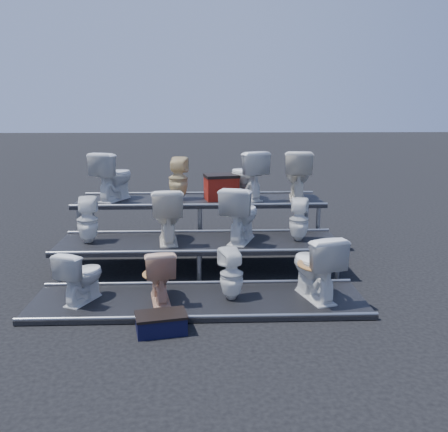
{
  "coord_description": "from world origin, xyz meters",
  "views": [
    {
      "loc": [
        0.09,
        -7.24,
        2.45
      ],
      "look_at": [
        0.37,
        0.1,
        0.82
      ],
      "focal_mm": 40.0,
      "sensor_mm": 36.0,
      "label": 1
    }
  ],
  "objects_px": {
    "toilet_7": "(299,220)",
    "step_stool": "(161,324)",
    "toilet_1": "(159,274)",
    "toilet_3": "(315,266)",
    "toilet_4": "(87,220)",
    "toilet_11": "(298,175)",
    "toilet_5": "(167,215)",
    "toilet_2": "(232,274)",
    "toilet_10": "(247,175)",
    "toilet_0": "(81,276)",
    "toilet_6": "(241,214)",
    "toilet_8": "(113,176)",
    "red_crate": "(221,188)",
    "toilet_9": "(178,179)"
  },
  "relations": [
    {
      "from": "toilet_9",
      "to": "toilet_10",
      "type": "xyz_separation_m",
      "value": [
        1.18,
        0.0,
        0.06
      ]
    },
    {
      "from": "toilet_7",
      "to": "red_crate",
      "type": "height_order",
      "value": "red_crate"
    },
    {
      "from": "toilet_4",
      "to": "step_stool",
      "type": "bearing_deg",
      "value": 116.36
    },
    {
      "from": "toilet_0",
      "to": "toilet_2",
      "type": "height_order",
      "value": "toilet_0"
    },
    {
      "from": "step_stool",
      "to": "toilet_10",
      "type": "bearing_deg",
      "value": 58.41
    },
    {
      "from": "toilet_2",
      "to": "toilet_11",
      "type": "xyz_separation_m",
      "value": [
        1.28,
        2.6,
        0.9
      ]
    },
    {
      "from": "toilet_6",
      "to": "toilet_9",
      "type": "relative_size",
      "value": 1.15
    },
    {
      "from": "toilet_1",
      "to": "toilet_11",
      "type": "xyz_separation_m",
      "value": [
        2.19,
        2.6,
        0.89
      ]
    },
    {
      "from": "toilet_0",
      "to": "toilet_7",
      "type": "relative_size",
      "value": 1.04
    },
    {
      "from": "toilet_7",
      "to": "toilet_10",
      "type": "distance_m",
      "value": 1.55
    },
    {
      "from": "toilet_9",
      "to": "toilet_10",
      "type": "relative_size",
      "value": 0.86
    },
    {
      "from": "toilet_0",
      "to": "toilet_5",
      "type": "height_order",
      "value": "toilet_5"
    },
    {
      "from": "toilet_5",
      "to": "toilet_6",
      "type": "relative_size",
      "value": 0.97
    },
    {
      "from": "toilet_6",
      "to": "toilet_8",
      "type": "xyz_separation_m",
      "value": [
        -2.09,
        1.3,
        0.4
      ]
    },
    {
      "from": "toilet_10",
      "to": "toilet_3",
      "type": "bearing_deg",
      "value": 80.76
    },
    {
      "from": "toilet_2",
      "to": "toilet_4",
      "type": "distance_m",
      "value": 2.47
    },
    {
      "from": "step_stool",
      "to": "toilet_4",
      "type": "bearing_deg",
      "value": 108.56
    },
    {
      "from": "step_stool",
      "to": "toilet_1",
      "type": "bearing_deg",
      "value": 84.03
    },
    {
      "from": "toilet_3",
      "to": "toilet_11",
      "type": "distance_m",
      "value": 2.73
    },
    {
      "from": "toilet_3",
      "to": "toilet_7",
      "type": "distance_m",
      "value": 1.33
    },
    {
      "from": "toilet_3",
      "to": "toilet_10",
      "type": "bearing_deg",
      "value": -91.53
    },
    {
      "from": "red_crate",
      "to": "step_stool",
      "type": "distance_m",
      "value": 3.6
    },
    {
      "from": "toilet_0",
      "to": "toilet_9",
      "type": "height_order",
      "value": "toilet_9"
    },
    {
      "from": "red_crate",
      "to": "toilet_3",
      "type": "bearing_deg",
      "value": -76.98
    },
    {
      "from": "toilet_6",
      "to": "toilet_8",
      "type": "height_order",
      "value": "toilet_8"
    },
    {
      "from": "toilet_4",
      "to": "red_crate",
      "type": "bearing_deg",
      "value": -152.01
    },
    {
      "from": "toilet_11",
      "to": "toilet_5",
      "type": "bearing_deg",
      "value": 38.27
    },
    {
      "from": "toilet_2",
      "to": "toilet_9",
      "type": "distance_m",
      "value": 2.84
    },
    {
      "from": "toilet_4",
      "to": "toilet_11",
      "type": "xyz_separation_m",
      "value": [
        3.34,
        1.3,
        0.48
      ]
    },
    {
      "from": "toilet_1",
      "to": "toilet_7",
      "type": "distance_m",
      "value": 2.4
    },
    {
      "from": "toilet_3",
      "to": "toilet_6",
      "type": "height_order",
      "value": "toilet_6"
    },
    {
      "from": "toilet_3",
      "to": "toilet_6",
      "type": "xyz_separation_m",
      "value": [
        -0.85,
        1.3,
        0.4
      ]
    },
    {
      "from": "toilet_11",
      "to": "step_stool",
      "type": "height_order",
      "value": "toilet_11"
    },
    {
      "from": "toilet_11",
      "to": "step_stool",
      "type": "xyz_separation_m",
      "value": [
        -2.1,
        -3.41,
        -1.19
      ]
    },
    {
      "from": "toilet_5",
      "to": "toilet_8",
      "type": "height_order",
      "value": "toilet_8"
    },
    {
      "from": "toilet_2",
      "to": "toilet_4",
      "type": "xyz_separation_m",
      "value": [
        -2.06,
        1.3,
        0.41
      ]
    },
    {
      "from": "toilet_6",
      "to": "toilet_3",
      "type": "bearing_deg",
      "value": 142.67
    },
    {
      "from": "toilet_10",
      "to": "step_stool",
      "type": "bearing_deg",
      "value": 46.91
    },
    {
      "from": "toilet_10",
      "to": "toilet_11",
      "type": "relative_size",
      "value": 1.0
    },
    {
      "from": "step_stool",
      "to": "toilet_3",
      "type": "bearing_deg",
      "value": 11.44
    },
    {
      "from": "toilet_4",
      "to": "toilet_11",
      "type": "relative_size",
      "value": 0.81
    },
    {
      "from": "toilet_7",
      "to": "step_stool",
      "type": "xyz_separation_m",
      "value": [
        -1.9,
        -2.11,
        -0.68
      ]
    },
    {
      "from": "toilet_0",
      "to": "toilet_11",
      "type": "relative_size",
      "value": 0.79
    },
    {
      "from": "toilet_5",
      "to": "toilet_6",
      "type": "xyz_separation_m",
      "value": [
        1.09,
        0.0,
        0.01
      ]
    },
    {
      "from": "toilet_11",
      "to": "red_crate",
      "type": "bearing_deg",
      "value": 8.73
    },
    {
      "from": "toilet_1",
      "to": "red_crate",
      "type": "height_order",
      "value": "red_crate"
    },
    {
      "from": "toilet_6",
      "to": "toilet_10",
      "type": "bearing_deg",
      "value": -79.21
    },
    {
      "from": "toilet_4",
      "to": "toilet_1",
      "type": "bearing_deg",
      "value": 127.57
    },
    {
      "from": "red_crate",
      "to": "toilet_10",
      "type": "bearing_deg",
      "value": -5.98
    },
    {
      "from": "toilet_7",
      "to": "toilet_11",
      "type": "distance_m",
      "value": 1.41
    }
  ]
}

